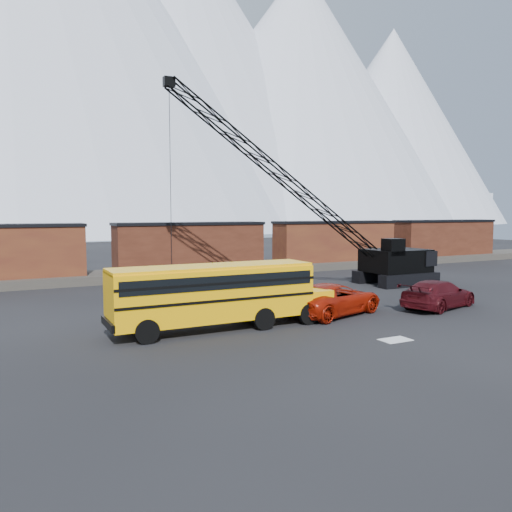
{
  "coord_description": "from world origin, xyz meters",
  "views": [
    {
      "loc": [
        -15.15,
        -20.83,
        5.75
      ],
      "look_at": [
        -0.89,
        7.17,
        3.0
      ],
      "focal_mm": 35.0,
      "sensor_mm": 36.0,
      "label": 1
    }
  ],
  "objects": [
    {
      "name": "snow_patch",
      "position": [
        0.5,
        -4.0,
        0.01
      ],
      "size": [
        1.4,
        0.9,
        0.02
      ],
      "primitive_type": "cube",
      "color": "silver",
      "rests_on": "ground"
    },
    {
      "name": "boxcar_mid",
      "position": [
        0.0,
        22.0,
        2.76
      ],
      "size": [
        13.7,
        3.1,
        4.17
      ],
      "color": "#532517",
      "rests_on": "gravel_berm"
    },
    {
      "name": "maroon_suv",
      "position": [
        8.1,
        0.63,
        0.85
      ],
      "size": [
        6.25,
        3.8,
        1.69
      ],
      "primitive_type": "imported",
      "rotation": [
        0.0,
        0.0,
        1.83
      ],
      "color": "#3D0A0F",
      "rests_on": "ground"
    },
    {
      "name": "crawler_crane",
      "position": [
        4.36,
        10.01,
        7.2
      ],
      "size": [
        21.75,
        4.2,
        14.41
      ],
      "color": "black",
      "rests_on": "ground"
    },
    {
      "name": "gravel_berm",
      "position": [
        0.0,
        22.0,
        0.35
      ],
      "size": [
        120.0,
        5.0,
        0.7
      ],
      "primitive_type": "cube",
      "color": "#4B443D",
      "rests_on": "ground"
    },
    {
      "name": "ground",
      "position": [
        0.0,
        0.0,
        0.0
      ],
      "size": [
        160.0,
        160.0,
        0.0
      ],
      "primitive_type": "plane",
      "color": "black",
      "rests_on": "ground"
    },
    {
      "name": "boxcar_east_far",
      "position": [
        32.0,
        22.0,
        2.76
      ],
      "size": [
        13.7,
        3.1,
        4.17
      ],
      "color": "#532517",
      "rests_on": "gravel_berm"
    },
    {
      "name": "red_pickup",
      "position": [
        1.36,
        1.98,
        0.89
      ],
      "size": [
        6.97,
        4.65,
        1.78
      ],
      "primitive_type": "imported",
      "rotation": [
        0.0,
        0.0,
        1.86
      ],
      "color": "#9E1807",
      "rests_on": "ground"
    },
    {
      "name": "school_bus",
      "position": [
        -5.73,
        1.61,
        1.79
      ],
      "size": [
        11.65,
        2.65,
        3.19
      ],
      "color": "#F4A905",
      "rests_on": "ground"
    },
    {
      "name": "mountain_ridge",
      "position": [
        6.2,
        282.78,
        92.57
      ],
      "size": [
        800.0,
        340.0,
        240.0
      ],
      "color": "white",
      "rests_on": "ground"
    },
    {
      "name": "boxcar_east_near",
      "position": [
        16.0,
        22.0,
        2.76
      ],
      "size": [
        13.7,
        3.1,
        4.17
      ],
      "color": "#4B1D15",
      "rests_on": "gravel_berm"
    }
  ]
}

